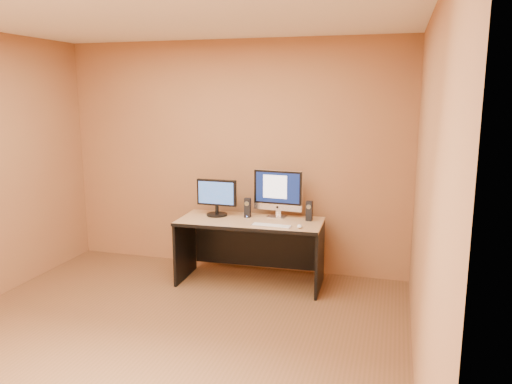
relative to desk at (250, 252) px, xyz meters
The scene contains 12 objects.
floor 1.57m from the desk, 103.23° to the right, with size 4.00×4.00×0.00m, color brown.
walls 1.80m from the desk, 103.23° to the right, with size 4.00×4.00×2.60m, color #97653D, non-canonical shape.
ceiling 2.72m from the desk, 103.23° to the right, with size 4.00×4.00×0.00m, color white.
desk is the anchor object (origin of this frame).
imac 0.69m from the desk, 41.13° to the left, with size 0.54×0.20×0.52m, color silver, non-canonical shape.
second_monitor 0.69m from the desk, 165.80° to the left, with size 0.45×0.23×0.40m, color black, non-canonical shape.
speaker_left 0.47m from the desk, 117.81° to the left, with size 0.06×0.07×0.21m, color black, non-canonical shape.
speaker_right 0.77m from the desk, 14.31° to the left, with size 0.06×0.07×0.21m, color black, non-canonical shape.
keyboard 0.49m from the desk, 33.45° to the right, with size 0.41×0.11×0.02m, color silver.
mouse 0.69m from the desk, 15.84° to the right, with size 0.05×0.10×0.03m, color white.
cable_a 0.50m from the desk, 44.50° to the left, with size 0.01×0.01×0.21m, color black.
cable_b 0.48m from the desk, 58.88° to the left, with size 0.01×0.01×0.17m, color black.
Camera 1 is at (1.80, -3.39, 2.01)m, focal length 35.00 mm.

